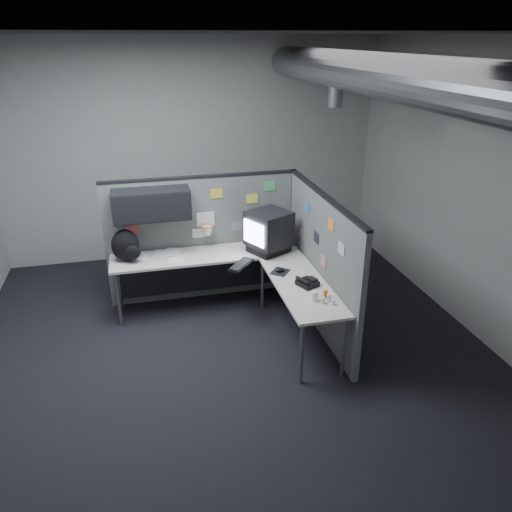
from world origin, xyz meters
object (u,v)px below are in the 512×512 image
object	(u,v)px
desk	(230,270)
monitor	(269,231)
keyboard	(241,265)
phone	(307,282)
backpack	(126,246)

from	to	relation	value
desk	monitor	distance (m)	0.67
keyboard	phone	world-z (taller)	phone
monitor	phone	world-z (taller)	monitor
keyboard	backpack	world-z (taller)	backpack
backpack	desk	bearing A→B (deg)	-30.34
desk	monitor	xyz separation A→B (m)	(0.52, 0.17, 0.38)
backpack	phone	bearing A→B (deg)	-47.19
phone	backpack	world-z (taller)	backpack
desk	keyboard	bearing A→B (deg)	-59.70
keyboard	phone	size ratio (longest dim) A/B	1.57
keyboard	desk	bearing A→B (deg)	114.14
backpack	keyboard	bearing A→B (deg)	-36.30
desk	backpack	world-z (taller)	backpack
keyboard	phone	distance (m)	0.87
desk	monitor	size ratio (longest dim) A/B	3.81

